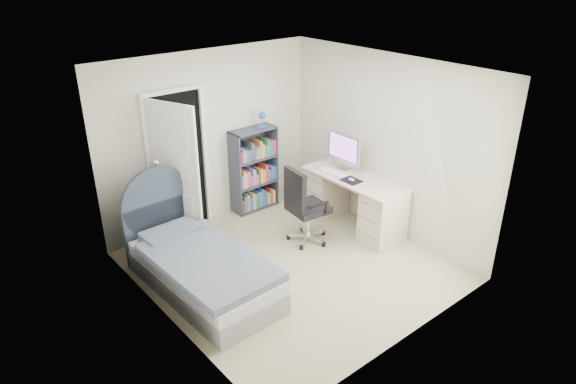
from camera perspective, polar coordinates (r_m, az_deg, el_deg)
room_shell at (r=6.07m, az=0.37°, el=1.74°), size 3.50×3.70×2.60m
door at (r=6.97m, az=-12.36°, el=2.40°), size 0.92×0.78×2.06m
bed at (r=6.22m, az=-9.81°, el=-8.14°), size 1.04×2.09×1.27m
nightstand at (r=7.18m, az=-14.97°, el=-3.18°), size 0.37×0.37×0.55m
floor_lamp at (r=6.89m, az=-14.19°, el=-2.60°), size 0.19×0.19×1.33m
bookcase at (r=7.89m, az=-3.71°, el=2.14°), size 0.72×0.31×1.53m
desk at (r=7.45m, az=7.24°, el=-0.81°), size 0.64×1.60×1.31m
office_chair at (r=6.89m, az=1.69°, el=-1.21°), size 0.58×0.60×1.10m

